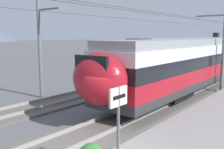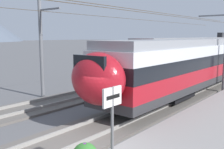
# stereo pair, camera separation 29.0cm
# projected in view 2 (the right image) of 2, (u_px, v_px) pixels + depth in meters

# --- Properties ---
(track_near) EXTENTS (120.00, 3.00, 0.28)m
(track_near) POSITION_uv_depth(u_px,v_px,m) (64.00, 143.00, 9.77)
(track_near) COLOR #5B5651
(track_near) RESTS_ON ground
(train_near_platform) EXTENTS (32.48, 2.90, 4.27)m
(train_near_platform) POSITION_uv_depth(u_px,v_px,m) (217.00, 57.00, 22.69)
(train_near_platform) COLOR #2D2D30
(train_near_platform) RESTS_ON track_near
(train_far_track) EXTENTS (35.24, 2.90, 4.27)m
(train_far_track) POSITION_uv_depth(u_px,v_px,m) (206.00, 50.00, 34.92)
(train_far_track) COLOR #2D2D30
(train_far_track) RESTS_ON track_far
(catenary_mast_mid) EXTENTS (48.95, 2.20, 7.25)m
(catenary_mast_mid) POSITION_uv_depth(u_px,v_px,m) (224.00, 40.00, 18.07)
(catenary_mast_mid) COLOR slate
(catenary_mast_mid) RESTS_ON ground
(catenary_mast_far_side) EXTENTS (48.95, 2.15, 7.37)m
(catenary_mast_far_side) POSITION_uv_depth(u_px,v_px,m) (42.00, 39.00, 16.65)
(catenary_mast_far_side) COLOR slate
(catenary_mast_far_side) RESTS_ON ground
(platform_sign) EXTENTS (0.70, 0.08, 2.38)m
(platform_sign) POSITION_uv_depth(u_px,v_px,m) (112.00, 111.00, 6.67)
(platform_sign) COLOR #59595B
(platform_sign) RESTS_ON platform_slab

